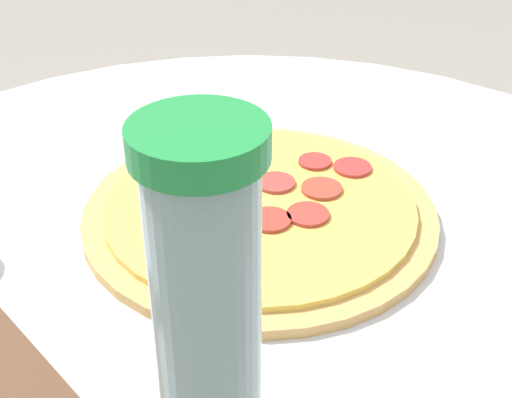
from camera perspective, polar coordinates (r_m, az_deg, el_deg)
name	(u,v)px	position (r m, az deg, el deg)	size (l,w,h in m)	color
table	(249,384)	(0.72, -0.60, -14.56)	(0.93, 0.93, 0.69)	silver
pizza	(257,210)	(0.66, 0.04, -0.88)	(0.32, 0.32, 0.02)	tan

